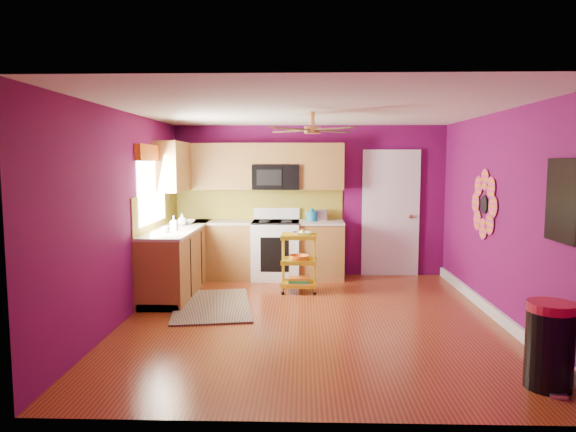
{
  "coord_description": "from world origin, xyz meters",
  "views": [
    {
      "loc": [
        -0.11,
        -6.07,
        1.89
      ],
      "look_at": [
        -0.3,
        0.4,
        1.21
      ],
      "focal_mm": 32.0,
      "sensor_mm": 36.0,
      "label": 1
    }
  ],
  "objects": [
    {
      "name": "ground",
      "position": [
        0.0,
        0.0,
        0.0
      ],
      "size": [
        5.0,
        5.0,
        0.0
      ],
      "primitive_type": "plane",
      "color": "maroon",
      "rests_on": "ground"
    },
    {
      "name": "room_envelope",
      "position": [
        0.03,
        0.0,
        1.63
      ],
      "size": [
        4.54,
        5.04,
        2.52
      ],
      "color": "#610B4A",
      "rests_on": "ground"
    },
    {
      "name": "lower_cabinets",
      "position": [
        -1.35,
        1.82,
        0.43
      ],
      "size": [
        2.81,
        2.31,
        0.94
      ],
      "color": "brown",
      "rests_on": "ground"
    },
    {
      "name": "electric_range",
      "position": [
        -0.55,
        2.17,
        0.48
      ],
      "size": [
        0.76,
        0.66,
        1.13
      ],
      "color": "white",
      "rests_on": "ground"
    },
    {
      "name": "upper_cabinetry",
      "position": [
        -1.24,
        2.17,
        1.8
      ],
      "size": [
        2.8,
        2.3,
        1.26
      ],
      "color": "brown",
      "rests_on": "ground"
    },
    {
      "name": "left_window",
      "position": [
        -2.22,
        1.05,
        1.74
      ],
      "size": [
        0.08,
        1.35,
        1.08
      ],
      "color": "white",
      "rests_on": "ground"
    },
    {
      "name": "panel_door",
      "position": [
        1.35,
        2.47,
        1.02
      ],
      "size": [
        0.95,
        0.11,
        2.15
      ],
      "color": "white",
      "rests_on": "ground"
    },
    {
      "name": "right_wall_art",
      "position": [
        2.23,
        -0.34,
        1.44
      ],
      "size": [
        0.04,
        2.74,
        1.04
      ],
      "color": "black",
      "rests_on": "ground"
    },
    {
      "name": "ceiling_fan",
      "position": [
        0.0,
        0.2,
        2.29
      ],
      "size": [
        1.01,
        1.01,
        0.26
      ],
      "color": "#BF8C3F",
      "rests_on": "ground"
    },
    {
      "name": "shag_rug",
      "position": [
        -1.31,
        0.5,
        0.01
      ],
      "size": [
        1.24,
        1.74,
        0.02
      ],
      "primitive_type": "cube",
      "rotation": [
        0.0,
        0.0,
        0.17
      ],
      "color": "black",
      "rests_on": "ground"
    },
    {
      "name": "rolling_cart",
      "position": [
        -0.16,
        1.27,
        0.47
      ],
      "size": [
        0.52,
        0.38,
        0.92
      ],
      "color": "gold",
      "rests_on": "ground"
    },
    {
      "name": "trash_can",
      "position": [
        1.96,
        -1.86,
        0.37
      ],
      "size": [
        0.46,
        0.47,
        0.74
      ],
      "color": "black",
      "rests_on": "ground"
    },
    {
      "name": "teal_kettle",
      "position": [
        0.04,
        2.24,
        1.02
      ],
      "size": [
        0.18,
        0.18,
        0.21
      ],
      "color": "#136A91",
      "rests_on": "lower_cabinets"
    },
    {
      "name": "toaster",
      "position": [
        0.17,
        2.32,
        1.03
      ],
      "size": [
        0.22,
        0.15,
        0.18
      ],
      "primitive_type": "cube",
      "color": "beige",
      "rests_on": "lower_cabinets"
    },
    {
      "name": "soap_bottle_a",
      "position": [
        -1.92,
        1.01,
        1.04
      ],
      "size": [
        0.09,
        0.09,
        0.21
      ],
      "primitive_type": "imported",
      "color": "#EA3F72",
      "rests_on": "lower_cabinets"
    },
    {
      "name": "soap_bottle_b",
      "position": [
        -1.94,
        1.6,
        1.03
      ],
      "size": [
        0.14,
        0.14,
        0.18
      ],
      "primitive_type": "imported",
      "color": "white",
      "rests_on": "lower_cabinets"
    },
    {
      "name": "counter_dish",
      "position": [
        -1.91,
        1.78,
        0.97
      ],
      "size": [
        0.26,
        0.26,
        0.06
      ],
      "primitive_type": "imported",
      "color": "white",
      "rests_on": "lower_cabinets"
    },
    {
      "name": "counter_cup",
      "position": [
        -1.97,
        0.79,
        0.98
      ],
      "size": [
        0.11,
        0.11,
        0.09
      ],
      "primitive_type": "imported",
      "color": "white",
      "rests_on": "lower_cabinets"
    }
  ]
}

